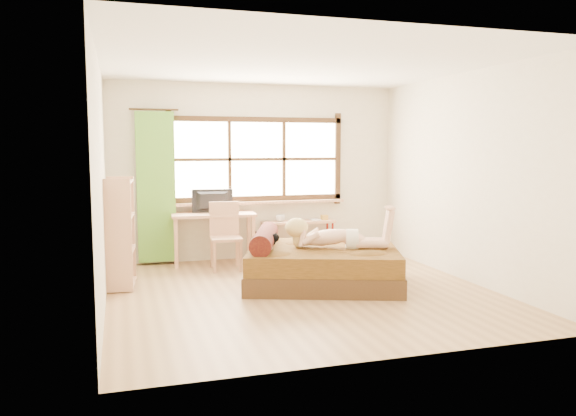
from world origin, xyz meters
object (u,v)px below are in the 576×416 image
object	(u,v)px
kitten	(266,240)
bed	(319,264)
desk	(214,220)
bookshelf	(119,233)
chair	(225,232)
woman	(336,226)
pipe_shelf	(299,230)

from	to	relation	value
kitten	bed	bearing A→B (deg)	12.30
bed	desk	size ratio (longest dim) A/B	1.81
kitten	desk	size ratio (longest dim) A/B	0.23
bed	bookshelf	distance (m)	2.52
desk	chair	distance (m)	0.40
bed	desk	bearing A→B (deg)	142.61
kitten	desk	xyz separation A→B (m)	(-0.40, 1.56, 0.08)
desk	bookshelf	world-z (taller)	bookshelf
desk	bookshelf	distance (m)	1.72
woman	chair	bearing A→B (deg)	150.26
bed	desk	distance (m)	2.00
kitten	desk	world-z (taller)	desk
woman	pipe_shelf	bearing A→B (deg)	105.93
woman	kitten	world-z (taller)	woman
desk	chair	size ratio (longest dim) A/B	1.31
chair	pipe_shelf	world-z (taller)	chair
woman	pipe_shelf	size ratio (longest dim) A/B	1.14
woman	chair	world-z (taller)	woman
bed	woman	distance (m)	0.54
desk	pipe_shelf	distance (m)	1.40
desk	kitten	bearing A→B (deg)	-71.65
kitten	pipe_shelf	size ratio (longest dim) A/B	0.24
chair	bookshelf	distance (m)	1.62
woman	kitten	bearing A→B (deg)	-170.36
bed	bookshelf	bearing A→B (deg)	-173.70
desk	chair	world-z (taller)	chair
woman	chair	distance (m)	1.79
desk	chair	xyz separation A→B (m)	(0.11, -0.36, -0.13)
woman	bed	bearing A→B (deg)	-179.24
bookshelf	pipe_shelf	bearing A→B (deg)	29.09
bed	kitten	xyz separation A→B (m)	(-0.68, 0.08, 0.33)
bed	bookshelf	xyz separation A→B (m)	(-2.41, 0.56, 0.43)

